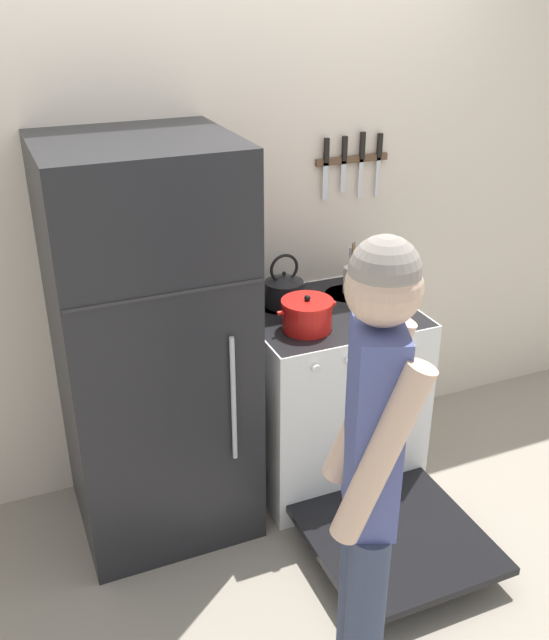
{
  "coord_description": "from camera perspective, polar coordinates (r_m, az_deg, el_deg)",
  "views": [
    {
      "loc": [
        -1.09,
        -2.99,
        2.28
      ],
      "look_at": [
        -0.03,
        -0.49,
        0.97
      ],
      "focal_mm": 40.0,
      "sensor_mm": 36.0,
      "label": 1
    }
  ],
  "objects": [
    {
      "name": "utensil_jar",
      "position": [
        3.46,
        6.16,
        3.37
      ],
      "size": [
        0.08,
        0.08,
        0.26
      ],
      "color": "silver",
      "rests_on": "stove_range"
    },
    {
      "name": "person",
      "position": [
        2.12,
        7.64,
        -12.43
      ],
      "size": [
        0.36,
        0.41,
        1.71
      ],
      "rotation": [
        0.0,
        0.0,
        1.19
      ],
      "color": "#38425B",
      "rests_on": "ground_plane"
    },
    {
      "name": "dutch_oven_pot",
      "position": [
        3.08,
        2.62,
        0.42
      ],
      "size": [
        0.27,
        0.23,
        0.16
      ],
      "color": "red",
      "rests_on": "stove_range"
    },
    {
      "name": "tea_kettle",
      "position": [
        3.31,
        0.8,
        2.48
      ],
      "size": [
        0.23,
        0.18,
        0.25
      ],
      "color": "black",
      "rests_on": "stove_range"
    },
    {
      "name": "refrigerator",
      "position": [
        3.04,
        -9.8,
        -2.19
      ],
      "size": [
        0.75,
        0.72,
        1.74
      ],
      "color": "black",
      "rests_on": "ground_plane"
    },
    {
      "name": "ground_plane",
      "position": [
        3.91,
        -2.41,
        -9.89
      ],
      "size": [
        14.0,
        14.0,
        0.0
      ],
      "primitive_type": "plane",
      "color": "gray"
    },
    {
      "name": "stove_range",
      "position": [
        3.48,
        4.36,
        -6.18
      ],
      "size": [
        0.78,
        1.4,
        0.89
      ],
      "color": "white",
      "rests_on": "ground_plane"
    },
    {
      "name": "wall_knife_strip",
      "position": [
        3.49,
        6.25,
        12.79
      ],
      "size": [
        0.38,
        0.03,
        0.33
      ],
      "color": "brown"
    },
    {
      "name": "wall_back",
      "position": [
        3.36,
        -3.0,
        8.34
      ],
      "size": [
        10.0,
        0.06,
        2.55
      ],
      "color": "beige",
      "rests_on": "ground_plane"
    }
  ]
}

